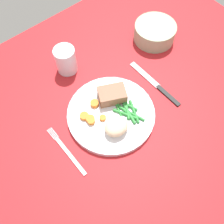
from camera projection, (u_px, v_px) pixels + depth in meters
dining_table at (116, 113)px, 72.77cm from camera, size 120.00×90.00×2.00cm
dinner_plate at (112, 115)px, 70.42cm from camera, size 24.72×24.72×1.60cm
meat_portion at (112, 95)px, 70.65cm from camera, size 9.29×8.25×3.45cm
mashed_potatoes at (116, 126)px, 65.70cm from camera, size 6.61×5.63×3.89cm
carrot_slices at (91, 115)px, 68.84cm from camera, size 7.08×6.61×1.23cm
green_beans at (128, 111)px, 69.73cm from camera, size 6.37×11.00×0.88cm
fork at (67, 151)px, 65.95cm from camera, size 1.44×16.60×0.40cm
knife at (156, 84)px, 76.14cm from camera, size 1.70×20.50×0.64cm
water_glass at (66, 61)px, 76.13cm from camera, size 6.40×6.40×8.41cm
salad_bowl at (155, 32)px, 82.77cm from camera, size 13.66×13.66×5.53cm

